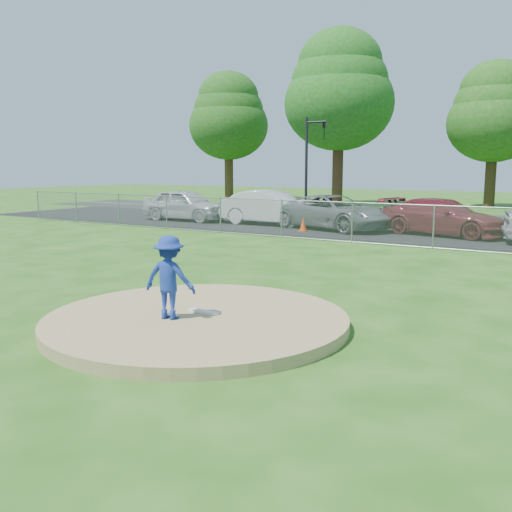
% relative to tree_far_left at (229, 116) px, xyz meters
% --- Properties ---
extents(ground, '(120.00, 120.00, 0.00)m').
position_rel_tree_far_left_xyz_m(ground, '(22.00, -23.00, -7.06)').
color(ground, '#1D4B10').
rests_on(ground, ground).
extents(pitchers_mound, '(5.40, 5.40, 0.20)m').
position_rel_tree_far_left_xyz_m(pitchers_mound, '(22.00, -33.00, -6.96)').
color(pitchers_mound, '#957F51').
rests_on(pitchers_mound, ground).
extents(pitching_rubber, '(0.60, 0.15, 0.04)m').
position_rel_tree_far_left_xyz_m(pitching_rubber, '(22.00, -32.80, -6.84)').
color(pitching_rubber, white).
rests_on(pitching_rubber, pitchers_mound).
extents(chain_link_fence, '(40.00, 0.06, 1.50)m').
position_rel_tree_far_left_xyz_m(chain_link_fence, '(22.00, -21.00, -6.31)').
color(chain_link_fence, gray).
rests_on(chain_link_fence, ground).
extents(parking_lot, '(50.00, 8.00, 0.01)m').
position_rel_tree_far_left_xyz_m(parking_lot, '(22.00, -16.50, -7.05)').
color(parking_lot, black).
rests_on(parking_lot, ground).
extents(street, '(60.00, 7.00, 0.01)m').
position_rel_tree_far_left_xyz_m(street, '(22.00, -9.00, -7.06)').
color(street, '#242427').
rests_on(street, ground).
extents(tree_far_left, '(6.72, 6.72, 10.74)m').
position_rel_tree_far_left_xyz_m(tree_far_left, '(0.00, 0.00, 0.00)').
color(tree_far_left, '#3B2815').
rests_on(tree_far_left, ground).
extents(tree_left, '(7.84, 7.84, 12.53)m').
position_rel_tree_far_left_xyz_m(tree_left, '(11.00, -2.00, 1.18)').
color(tree_left, '#372014').
rests_on(tree_left, ground).
extents(tree_center, '(6.16, 6.16, 9.84)m').
position_rel_tree_far_left_xyz_m(tree_center, '(21.00, 1.00, -0.59)').
color(tree_center, '#332412').
rests_on(tree_center, ground).
extents(traffic_signal_left, '(1.28, 0.20, 5.60)m').
position_rel_tree_far_left_xyz_m(traffic_signal_left, '(13.24, -11.00, -3.70)').
color(traffic_signal_left, black).
rests_on(traffic_signal_left, ground).
extents(pitcher, '(1.03, 0.73, 1.45)m').
position_rel_tree_far_left_xyz_m(pitcher, '(21.73, -33.41, -6.13)').
color(pitcher, navy).
rests_on(pitcher, pitchers_mound).
extents(traffic_cone, '(0.32, 0.32, 0.62)m').
position_rel_tree_far_left_xyz_m(traffic_cone, '(16.76, -18.66, -6.74)').
color(traffic_cone, '#ED430C').
rests_on(traffic_cone, parking_lot).
extents(parked_car_silver, '(4.86, 2.02, 1.65)m').
position_rel_tree_far_left_xyz_m(parked_car_silver, '(9.20, -17.37, -6.23)').
color(parked_car_silver, silver).
rests_on(parked_car_silver, parking_lot).
extents(parked_car_white, '(5.05, 1.78, 1.66)m').
position_rel_tree_far_left_xyz_m(parked_car_white, '(14.13, -16.94, -6.22)').
color(parked_car_white, silver).
rests_on(parked_car_white, parking_lot).
extents(parked_car_gray, '(6.03, 3.99, 1.54)m').
position_rel_tree_far_left_xyz_m(parked_car_gray, '(17.56, -17.19, -6.28)').
color(parked_car_gray, slate).
rests_on(parked_car_gray, parking_lot).
extents(parked_car_darkred, '(5.50, 3.13, 1.50)m').
position_rel_tree_far_left_xyz_m(parked_car_darkred, '(22.32, -16.92, -6.30)').
color(parked_car_darkred, maroon).
rests_on(parked_car_darkred, parking_lot).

